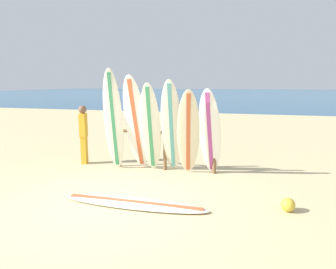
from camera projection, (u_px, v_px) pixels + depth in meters
ground_plane at (103, 205)px, 5.85m from camera, size 120.00×120.00×0.00m
ocean_water at (240, 94)px, 61.05m from camera, size 120.00×80.00×0.01m
surfboard_rack at (165, 142)px, 8.06m from camera, size 2.67×0.09×1.13m
surfboard_leaning_far_left at (114, 121)px, 7.86m from camera, size 0.57×0.72×2.61m
surfboard_leaning_left at (136, 124)px, 7.83m from camera, size 0.59×1.01×2.45m
surfboard_leaning_center_left at (150, 128)px, 7.75m from camera, size 0.60×0.82×2.27m
surfboard_leaning_center at (172, 127)px, 7.65m from camera, size 0.61×0.97×2.35m
surfboard_leaning_center_right at (188, 133)px, 7.43m from camera, size 0.68×0.93×2.12m
surfboard_leaning_right at (210, 133)px, 7.44m from camera, size 0.59×0.91×2.14m
surfboard_lying_on_sand at (134, 203)px, 5.83m from camera, size 2.84×0.60×0.08m
beachgoer_standing at (84, 132)px, 8.66m from camera, size 0.22×0.29×1.63m
small_boat_offshore at (187, 98)px, 39.68m from camera, size 1.90×2.35×0.71m
beach_ball at (288, 205)px, 5.52m from camera, size 0.25×0.25×0.25m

